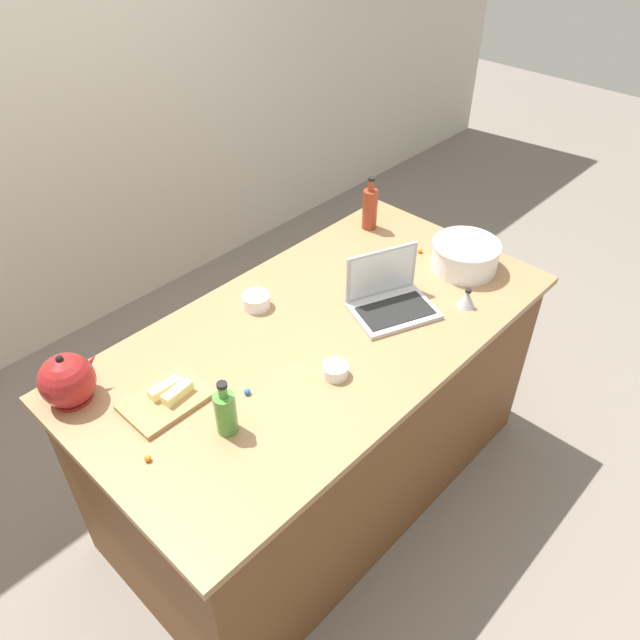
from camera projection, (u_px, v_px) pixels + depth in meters
ground_plane at (320, 479)px, 2.87m from camera, size 12.00×12.00×0.00m
wall_back at (46, 101)px, 3.02m from camera, size 8.00×0.10×2.60m
island_counter at (320, 413)px, 2.58m from camera, size 1.86×0.97×0.90m
laptop at (390, 298)px, 2.38m from camera, size 0.37×0.33×0.22m
mixing_bowl_large at (465, 255)px, 2.58m from camera, size 0.28×0.28×0.12m
bottle_olive at (226, 412)px, 1.88m from camera, size 0.07×0.07×0.20m
bottle_soy at (370, 208)px, 2.81m from camera, size 0.07×0.07×0.25m
kettle at (67, 381)px, 1.98m from camera, size 0.21×0.18×0.20m
cutting_board at (166, 400)px, 2.01m from camera, size 0.27×0.19×0.02m
butter_stick_left at (178, 393)px, 2.00m from camera, size 0.11×0.05×0.04m
butter_stick_right at (165, 388)px, 2.02m from camera, size 0.11×0.04×0.04m
ramekin_small at (256, 301)px, 2.39m from camera, size 0.11×0.11×0.05m
ramekin_medium at (335, 370)px, 2.10m from camera, size 0.09×0.09×0.04m
kitchen_timer at (467, 298)px, 2.39m from camera, size 0.07×0.07×0.08m
candy_0 at (441, 274)px, 2.57m from camera, size 0.01×0.01×0.01m
candy_1 at (379, 312)px, 2.37m from camera, size 0.02×0.02×0.02m
candy_2 at (420, 251)px, 2.70m from camera, size 0.02×0.02×0.02m
candy_3 at (247, 392)px, 2.04m from camera, size 0.02×0.02×0.02m
candy_4 at (148, 458)px, 1.83m from camera, size 0.02×0.02×0.02m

